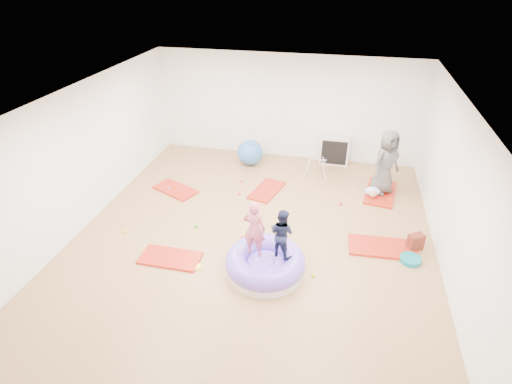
# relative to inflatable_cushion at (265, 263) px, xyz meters

# --- Properties ---
(room) EXTENTS (7.01, 8.01, 2.81)m
(room) POSITION_rel_inflatable_cushion_xyz_m (-0.44, 0.89, 1.23)
(room) COLOR #AF7A58
(room) RESTS_ON ground
(gym_mat_front_left) EXTENTS (1.12, 0.56, 0.05)m
(gym_mat_front_left) POSITION_rel_inflatable_cushion_xyz_m (-1.79, -0.06, -0.15)
(gym_mat_front_left) COLOR red
(gym_mat_front_left) RESTS_ON ground
(gym_mat_mid_left) EXTENTS (1.20, 0.93, 0.04)m
(gym_mat_mid_left) POSITION_rel_inflatable_cushion_xyz_m (-2.68, 2.34, -0.15)
(gym_mat_mid_left) COLOR red
(gym_mat_mid_left) RESTS_ON ground
(gym_mat_center_back) EXTENTS (0.78, 1.17, 0.04)m
(gym_mat_center_back) POSITION_rel_inflatable_cushion_xyz_m (-0.53, 2.79, -0.15)
(gym_mat_center_back) COLOR red
(gym_mat_center_back) RESTS_ON ground
(gym_mat_right) EXTENTS (1.30, 0.70, 0.05)m
(gym_mat_right) POSITION_rel_inflatable_cushion_xyz_m (2.07, 1.13, -0.15)
(gym_mat_right) COLOR red
(gym_mat_right) RESTS_ON ground
(gym_mat_rear_right) EXTENTS (0.82, 1.37, 0.05)m
(gym_mat_rear_right) POSITION_rel_inflatable_cushion_xyz_m (2.12, 3.28, -0.15)
(gym_mat_rear_right) COLOR red
(gym_mat_rear_right) RESTS_ON ground
(inflatable_cushion) EXTENTS (1.42, 1.42, 0.45)m
(inflatable_cushion) POSITION_rel_inflatable_cushion_xyz_m (0.00, 0.00, 0.00)
(inflatable_cushion) COLOR white
(inflatable_cushion) RESTS_ON ground
(child_pink) EXTENTS (0.41, 0.30, 1.07)m
(child_pink) POSITION_rel_inflatable_cushion_xyz_m (-0.20, 0.00, 0.77)
(child_pink) COLOR #C9576E
(child_pink) RESTS_ON inflatable_cushion
(child_navy) EXTENTS (0.55, 0.50, 0.91)m
(child_navy) POSITION_rel_inflatable_cushion_xyz_m (0.26, 0.08, 0.69)
(child_navy) COLOR #171E3A
(child_navy) RESTS_ON inflatable_cushion
(adult_caregiver) EXTENTS (0.87, 0.86, 1.51)m
(adult_caregiver) POSITION_rel_inflatable_cushion_xyz_m (2.13, 3.30, 0.64)
(adult_caregiver) COLOR #4C4C4C
(adult_caregiver) RESTS_ON gym_mat_rear_right
(infant) EXTENTS (0.35, 0.36, 0.21)m
(infant) POSITION_rel_inflatable_cushion_xyz_m (1.91, 3.03, -0.02)
(infant) COLOR #BCD6F7
(infant) RESTS_ON gym_mat_rear_right
(ball_pit_balls) EXTENTS (4.30, 3.09, 0.07)m
(ball_pit_balls) POSITION_rel_inflatable_cushion_xyz_m (-1.06, 1.60, -0.14)
(ball_pit_balls) COLOR #E12750
(ball_pit_balls) RESTS_ON ground
(exercise_ball_blue) EXTENTS (0.68, 0.68, 0.68)m
(exercise_ball_blue) POSITION_rel_inflatable_cushion_xyz_m (-1.26, 4.13, 0.17)
(exercise_ball_blue) COLOR #346DC0
(exercise_ball_blue) RESTS_ON ground
(exercise_ball_orange) EXTENTS (0.37, 0.37, 0.37)m
(exercise_ball_orange) POSITION_rel_inflatable_cushion_xyz_m (-1.42, 4.31, 0.01)
(exercise_ball_orange) COLOR #DA4905
(exercise_ball_orange) RESTS_ON ground
(infant_play_gym) EXTENTS (0.61, 0.58, 0.46)m
(infant_play_gym) POSITION_rel_inflatable_cushion_xyz_m (0.53, 3.86, 0.14)
(infant_play_gym) COLOR silver
(infant_play_gym) RESTS_ON ground
(cube_shelf) EXTENTS (0.77, 0.38, 0.77)m
(cube_shelf) POSITION_rel_inflatable_cushion_xyz_m (0.93, 4.68, 0.21)
(cube_shelf) COLOR silver
(cube_shelf) RESTS_ON ground
(balance_disc) EXTENTS (0.38, 0.38, 0.09)m
(balance_disc) POSITION_rel_inflatable_cushion_xyz_m (2.56, 0.85, -0.13)
(balance_disc) COLOR #107280
(balance_disc) RESTS_ON ground
(backpack) EXTENTS (0.34, 0.30, 0.33)m
(backpack) POSITION_rel_inflatable_cushion_xyz_m (2.66, 1.24, -0.01)
(backpack) COLOR #AE3016
(backpack) RESTS_ON ground
(yellow_toy) EXTENTS (0.21, 0.21, 0.03)m
(yellow_toy) POSITION_rel_inflatable_cushion_xyz_m (-1.25, -0.18, -0.16)
(yellow_toy) COLOR #FCF110
(yellow_toy) RESTS_ON ground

